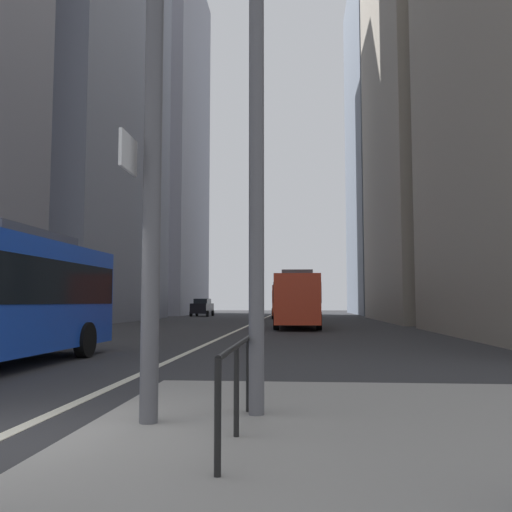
% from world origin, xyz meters
% --- Properties ---
extents(ground_plane, '(160.00, 160.00, 0.00)m').
position_xyz_m(ground_plane, '(0.00, 20.00, 0.00)').
color(ground_plane, '#303033').
extents(lane_centre_line, '(0.20, 80.00, 0.01)m').
position_xyz_m(lane_centre_line, '(0.00, 30.00, 0.01)').
color(lane_centre_line, beige).
rests_on(lane_centre_line, ground).
extents(office_tower_left_mid, '(11.98, 22.56, 44.72)m').
position_xyz_m(office_tower_left_mid, '(-16.00, 38.71, 22.36)').
color(office_tower_left_mid, slate).
rests_on(office_tower_left_mid, ground).
extents(office_tower_left_far, '(12.18, 19.44, 45.83)m').
position_xyz_m(office_tower_left_far, '(-16.00, 65.09, 22.92)').
color(office_tower_left_far, gray).
rests_on(office_tower_left_far, ground).
extents(office_tower_right_mid, '(13.70, 21.22, 36.99)m').
position_xyz_m(office_tower_right_mid, '(17.00, 41.29, 18.49)').
color(office_tower_right_mid, gray).
rests_on(office_tower_right_mid, ground).
extents(office_tower_right_far, '(12.79, 22.20, 45.90)m').
position_xyz_m(office_tower_right_far, '(17.00, 68.14, 22.95)').
color(office_tower_right_far, slate).
rests_on(office_tower_right_far, ground).
extents(city_bus_red_receding, '(2.75, 11.48, 3.40)m').
position_xyz_m(city_bus_red_receding, '(3.31, 28.89, 1.84)').
color(city_bus_red_receding, red).
rests_on(city_bus_red_receding, ground).
extents(city_bus_red_distant, '(2.90, 11.44, 3.40)m').
position_xyz_m(city_bus_red_distant, '(2.11, 49.50, 1.84)').
color(city_bus_red_distant, red).
rests_on(city_bus_red_distant, ground).
extents(car_oncoming_mid, '(2.15, 4.49, 1.94)m').
position_xyz_m(car_oncoming_mid, '(-7.32, 54.84, 0.99)').
color(car_oncoming_mid, black).
rests_on(car_oncoming_mid, ground).
extents(car_receding_near, '(2.18, 4.12, 1.94)m').
position_xyz_m(car_receding_near, '(2.81, 40.07, 0.99)').
color(car_receding_near, gold).
rests_on(car_receding_near, ground).
extents(car_receding_far, '(2.18, 4.14, 1.94)m').
position_xyz_m(car_receding_far, '(2.33, 59.81, 0.99)').
color(car_receding_far, '#232838').
rests_on(car_receding_far, ground).
extents(street_lamp_post, '(5.50, 0.32, 8.00)m').
position_xyz_m(street_lamp_post, '(2.92, 1.05, 5.28)').
color(street_lamp_post, '#56565B').
rests_on(street_lamp_post, median_island).
extents(pedestrian_railing, '(0.06, 4.11, 0.98)m').
position_xyz_m(pedestrian_railing, '(2.80, 0.57, 0.87)').
color(pedestrian_railing, black).
rests_on(pedestrian_railing, median_island).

